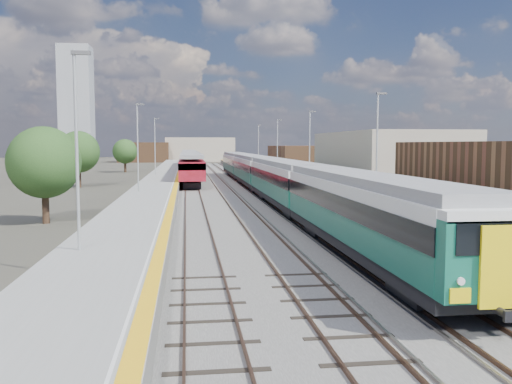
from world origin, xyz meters
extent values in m
plane|color=#47443A|center=(0.00, 50.00, 0.00)|extent=(320.00, 320.00, 0.00)
cube|color=#565451|center=(-2.25, 52.50, 0.03)|extent=(10.50, 155.00, 0.06)
cube|color=#4C3323|center=(0.78, 55.00, 0.11)|extent=(0.07, 160.00, 0.14)
cube|color=#4C3323|center=(2.22, 55.00, 0.11)|extent=(0.07, 160.00, 0.14)
cube|color=#4C3323|center=(-2.72, 55.00, 0.11)|extent=(0.07, 160.00, 0.14)
cube|color=#4C3323|center=(-1.28, 55.00, 0.11)|extent=(0.07, 160.00, 0.14)
cube|color=#4C3323|center=(-6.22, 55.00, 0.11)|extent=(0.07, 160.00, 0.14)
cube|color=#4C3323|center=(-4.78, 55.00, 0.11)|extent=(0.07, 160.00, 0.14)
cube|color=gray|center=(0.45, 55.00, 0.10)|extent=(0.08, 160.00, 0.10)
cube|color=gray|center=(-0.95, 55.00, 0.10)|extent=(0.08, 160.00, 0.10)
cube|color=slate|center=(5.25, 52.50, 0.50)|extent=(4.70, 155.00, 1.00)
cube|color=gray|center=(5.25, 52.50, 1.00)|extent=(4.70, 155.00, 0.03)
cube|color=#F0B015|center=(3.15, 52.50, 1.02)|extent=(0.40, 155.00, 0.01)
cube|color=gray|center=(7.45, 52.50, 1.60)|extent=(0.06, 155.00, 1.20)
cylinder|color=#9EA0A3|center=(6.60, 22.00, 4.77)|extent=(0.12, 0.12, 7.50)
cube|color=#4C4C4F|center=(6.85, 22.00, 8.42)|extent=(0.70, 0.18, 0.14)
cylinder|color=#9EA0A3|center=(6.60, 42.00, 4.77)|extent=(0.12, 0.12, 7.50)
cube|color=#4C4C4F|center=(6.85, 42.00, 8.42)|extent=(0.70, 0.18, 0.14)
cylinder|color=#9EA0A3|center=(6.60, 62.00, 4.77)|extent=(0.12, 0.12, 7.50)
cube|color=#4C4C4F|center=(6.85, 62.00, 8.42)|extent=(0.70, 0.18, 0.14)
cylinder|color=#9EA0A3|center=(6.60, 82.00, 4.77)|extent=(0.12, 0.12, 7.50)
cube|color=#4C4C4F|center=(6.85, 82.00, 8.42)|extent=(0.70, 0.18, 0.14)
cube|color=slate|center=(-9.05, 52.50, 0.50)|extent=(4.30, 155.00, 1.00)
cube|color=gray|center=(-9.05, 52.50, 1.00)|extent=(4.30, 155.00, 0.03)
cube|color=#F0B015|center=(-7.15, 52.50, 1.02)|extent=(0.45, 155.00, 0.01)
cube|color=silver|center=(-7.50, 52.50, 1.03)|extent=(0.08, 155.00, 0.01)
cylinder|color=#9EA0A3|center=(-10.20, 8.00, 4.77)|extent=(0.12, 0.12, 7.50)
cube|color=#4C4C4F|center=(-9.95, 8.00, 8.42)|extent=(0.70, 0.18, 0.14)
cylinder|color=#9EA0A3|center=(-10.20, 34.00, 4.77)|extent=(0.12, 0.12, 7.50)
cube|color=#4C4C4F|center=(-9.95, 34.00, 8.42)|extent=(0.70, 0.18, 0.14)
cylinder|color=#9EA0A3|center=(-10.20, 60.00, 4.77)|extent=(0.12, 0.12, 7.50)
cube|color=#4C4C4F|center=(-9.95, 60.00, 8.42)|extent=(0.70, 0.18, 0.14)
cube|color=#A39382|center=(16.00, 45.00, 3.20)|extent=(11.00, 22.00, 6.40)
cube|color=brown|center=(13.00, 78.00, 2.40)|extent=(8.00, 18.00, 4.80)
cube|color=#A39382|center=(-2.00, 150.00, 3.50)|extent=(20.00, 14.00, 7.00)
cube|color=brown|center=(-18.00, 145.00, 2.80)|extent=(14.00, 12.00, 5.60)
cube|color=gray|center=(-45.00, 190.00, 20.00)|extent=(11.00, 11.00, 40.00)
cube|color=black|center=(1.50, 9.38, 0.87)|extent=(2.69, 19.29, 0.46)
cube|color=#115B46|center=(1.50, 9.38, 1.66)|extent=(2.79, 19.29, 1.13)
cube|color=black|center=(1.50, 9.38, 2.55)|extent=(2.85, 19.29, 0.77)
cube|color=silver|center=(1.50, 9.38, 3.17)|extent=(2.79, 19.29, 0.47)
cube|color=gray|center=(1.50, 9.38, 3.58)|extent=(2.47, 19.29, 0.40)
cube|color=black|center=(1.50, 29.17, 0.87)|extent=(2.69, 19.29, 0.46)
cube|color=#115B46|center=(1.50, 29.17, 1.66)|extent=(2.79, 19.29, 1.13)
cube|color=black|center=(1.50, 29.17, 2.55)|extent=(2.85, 19.29, 0.77)
cube|color=silver|center=(1.50, 29.17, 3.17)|extent=(2.79, 19.29, 0.47)
cube|color=gray|center=(1.50, 29.17, 3.58)|extent=(2.47, 19.29, 0.40)
cube|color=black|center=(1.50, 48.96, 0.87)|extent=(2.69, 19.29, 0.46)
cube|color=#115B46|center=(1.50, 48.96, 1.66)|extent=(2.79, 19.29, 1.13)
cube|color=black|center=(1.50, 48.96, 2.55)|extent=(2.85, 19.29, 0.77)
cube|color=silver|center=(1.50, 48.96, 3.17)|extent=(2.79, 19.29, 0.47)
cube|color=gray|center=(1.50, 48.96, 3.58)|extent=(2.47, 19.29, 0.40)
cube|color=black|center=(1.50, 68.76, 0.87)|extent=(2.69, 19.29, 0.46)
cube|color=#115B46|center=(1.50, 68.76, 1.66)|extent=(2.79, 19.29, 1.13)
cube|color=black|center=(1.50, 68.76, 2.55)|extent=(2.85, 19.29, 0.77)
cube|color=silver|center=(1.50, 68.76, 3.17)|extent=(2.79, 19.29, 0.47)
cube|color=gray|center=(1.50, 68.76, 3.58)|extent=(2.47, 19.29, 0.40)
cube|color=#115B46|center=(1.50, -0.51, 2.13)|extent=(2.77, 0.59, 2.08)
cube|color=black|center=(1.50, -0.82, 2.72)|extent=(2.28, 0.06, 0.79)
cube|color=yellow|center=(1.50, -0.88, 2.03)|extent=(1.04, 0.10, 2.08)
cube|color=black|center=(-5.50, 54.44, 0.49)|extent=(1.97, 16.77, 0.69)
cube|color=maroon|center=(-5.50, 54.44, 2.13)|extent=(2.91, 19.72, 2.08)
cube|color=black|center=(-5.50, 54.44, 2.65)|extent=(2.97, 19.72, 0.73)
cube|color=gray|center=(-5.50, 54.44, 3.69)|extent=(2.60, 19.72, 0.42)
cube|color=black|center=(-5.50, 74.66, 0.49)|extent=(1.97, 16.77, 0.69)
cube|color=maroon|center=(-5.50, 74.66, 2.13)|extent=(2.91, 19.72, 2.08)
cube|color=black|center=(-5.50, 74.66, 2.65)|extent=(2.97, 19.72, 0.73)
cube|color=gray|center=(-5.50, 74.66, 3.69)|extent=(2.60, 19.72, 0.42)
cube|color=black|center=(-5.50, 94.89, 0.49)|extent=(1.97, 16.77, 0.69)
cube|color=maroon|center=(-5.50, 94.89, 2.13)|extent=(2.91, 19.72, 2.08)
cube|color=black|center=(-5.50, 94.89, 2.65)|extent=(2.97, 19.72, 0.73)
cube|color=gray|center=(-5.50, 94.89, 3.69)|extent=(2.60, 19.72, 0.42)
cylinder|color=#382619|center=(-15.04, 22.61, 1.08)|extent=(0.44, 0.44, 2.16)
sphere|color=#22431A|center=(-15.04, 22.61, 3.90)|extent=(4.56, 4.56, 4.56)
cylinder|color=#382619|center=(-18.56, 52.22, 1.16)|extent=(0.44, 0.44, 2.31)
sphere|color=#22431A|center=(-18.56, 52.22, 4.17)|extent=(4.88, 4.88, 4.88)
cylinder|color=#382619|center=(-17.04, 86.81, 1.04)|extent=(0.44, 0.44, 2.09)
sphere|color=#22431A|center=(-17.04, 86.81, 3.77)|extent=(4.41, 4.41, 4.41)
cylinder|color=#382619|center=(23.53, 70.20, 0.97)|extent=(0.44, 0.44, 1.95)
sphere|color=#22431A|center=(23.53, 70.20, 3.52)|extent=(4.11, 4.11, 4.11)
camera|label=1|loc=(-6.12, -13.08, 5.04)|focal=38.00mm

